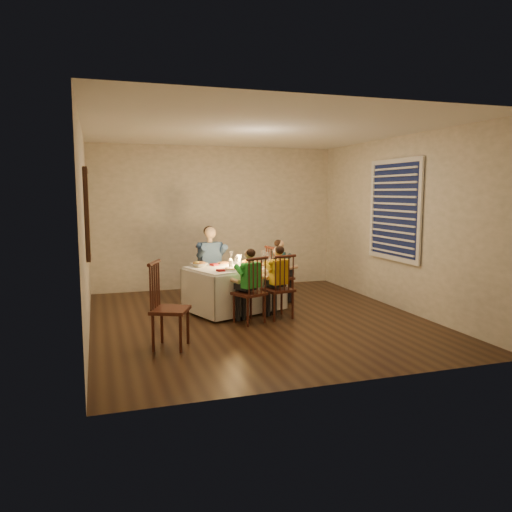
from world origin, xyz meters
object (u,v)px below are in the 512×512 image
object	(u,v)px
dining_table	(234,279)
chair_near_left	(249,323)
chair_adult	(211,302)
child_green	(249,323)
child_yellow	(278,318)
child_teal	(279,302)
chair_end	(279,302)
adult	(211,302)
serving_bowl	(199,265)
chair_near_right	(278,318)
chair_extra	(171,347)

from	to	relation	value
dining_table	chair_near_left	size ratio (longest dim) A/B	1.67
chair_adult	chair_near_left	world-z (taller)	same
child_green	chair_adult	bearing A→B (deg)	-105.16
child_yellow	child_teal	distance (m)	1.00
chair_end	adult	size ratio (longest dim) A/B	0.75
child_yellow	serving_bowl	size ratio (longest dim) A/B	4.39
chair_adult	chair_near_left	bearing A→B (deg)	-93.50
child_teal	serving_bowl	world-z (taller)	serving_bowl
dining_table	serving_bowl	xyz separation A→B (m)	(-0.50, 0.13, 0.22)
chair_end	adult	distance (m)	1.11
chair_adult	child_green	xyz separation A→B (m)	(0.22, -1.41, 0.00)
dining_table	chair_near_left	distance (m)	0.87
child_teal	chair_near_left	bearing A→B (deg)	131.00
chair_near_right	serving_bowl	distance (m)	1.41
dining_table	chair_extra	size ratio (longest dim) A/B	1.54
dining_table	child_green	bearing A→B (deg)	-108.63
child_yellow	chair_near_right	bearing A→B (deg)	180.00
chair_end	dining_table	bearing A→B (deg)	100.63
chair_near_left	chair_end	world-z (taller)	same
chair_near_left	serving_bowl	distance (m)	1.22
chair_near_left	serving_bowl	size ratio (longest dim) A/B	3.92
chair_near_right	child_teal	xyz separation A→B (m)	(0.37, 0.93, 0.00)
chair_near_right	child_green	bearing A→B (deg)	2.64
chair_adult	serving_bowl	bearing A→B (deg)	-130.21
chair_near_left	chair_extra	world-z (taller)	chair_extra
dining_table	serving_bowl	bearing A→B (deg)	146.25
chair_adult	child_teal	distance (m)	1.11
chair_near_right	serving_bowl	bearing A→B (deg)	-48.89
adult	chair_near_right	bearing A→B (deg)	-74.47
chair_adult	chair_near_right	distance (m)	1.46
chair_near_left	child_teal	xyz separation A→B (m)	(0.83, 1.05, 0.00)
chair_extra	serving_bowl	bearing A→B (deg)	1.78
chair_near_right	child_green	distance (m)	0.48
chair_adult	chair_end	distance (m)	1.11
child_green	serving_bowl	distance (m)	1.22
chair_end	chair_adult	bearing A→B (deg)	60.49
chair_adult	adult	bearing A→B (deg)	0.00
child_yellow	serving_bowl	distance (m)	1.41
chair_near_left	chair_near_right	world-z (taller)	same
chair_extra	child_green	bearing A→B (deg)	-32.72
dining_table	chair_adult	world-z (taller)	dining_table
child_yellow	serving_bowl	world-z (taller)	serving_bowl
chair_end	chair_extra	size ratio (longest dim) A/B	0.92
dining_table	serving_bowl	distance (m)	0.56
chair_adult	chair_near_right	bearing A→B (deg)	-74.47
child_yellow	child_teal	size ratio (longest dim) A/B	1.01
chair_near_right	child_green	xyz separation A→B (m)	(-0.46, -0.12, 0.00)
chair_end	serving_bowl	bearing A→B (deg)	87.88
chair_end	adult	xyz separation A→B (m)	(-1.05, 0.36, 0.00)
chair_near_left	chair_near_right	size ratio (longest dim) A/B	1.00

